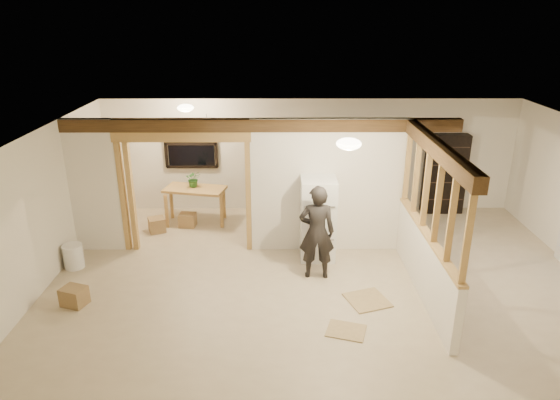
{
  "coord_description": "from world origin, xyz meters",
  "views": [
    {
      "loc": [
        -0.71,
        -7.38,
        4.25
      ],
      "look_at": [
        -0.67,
        0.4,
        1.29
      ],
      "focal_mm": 32.0,
      "sensor_mm": 36.0,
      "label": 1
    }
  ],
  "objects_px": {
    "refrigerator": "(318,219)",
    "work_table": "(196,205)",
    "woman": "(317,232)",
    "bookshelf": "(445,174)",
    "shop_vac": "(108,214)"
  },
  "relations": [
    {
      "from": "refrigerator",
      "to": "work_table",
      "type": "bearing_deg",
      "value": 146.84
    },
    {
      "from": "woman",
      "to": "work_table",
      "type": "xyz_separation_m",
      "value": [
        -2.38,
        2.31,
        -0.43
      ]
    },
    {
      "from": "work_table",
      "to": "bookshelf",
      "type": "height_order",
      "value": "bookshelf"
    },
    {
      "from": "shop_vac",
      "to": "bookshelf",
      "type": "distance_m",
      "value": 7.24
    },
    {
      "from": "work_table",
      "to": "bookshelf",
      "type": "bearing_deg",
      "value": 18.24
    },
    {
      "from": "refrigerator",
      "to": "woman",
      "type": "distance_m",
      "value": 0.72
    },
    {
      "from": "woman",
      "to": "shop_vac",
      "type": "distance_m",
      "value": 4.62
    },
    {
      "from": "refrigerator",
      "to": "shop_vac",
      "type": "height_order",
      "value": "refrigerator"
    },
    {
      "from": "shop_vac",
      "to": "bookshelf",
      "type": "height_order",
      "value": "bookshelf"
    },
    {
      "from": "refrigerator",
      "to": "bookshelf",
      "type": "xyz_separation_m",
      "value": [
        2.95,
        2.19,
        0.13
      ]
    },
    {
      "from": "shop_vac",
      "to": "bookshelf",
      "type": "relative_size",
      "value": 0.37
    },
    {
      "from": "woman",
      "to": "bookshelf",
      "type": "relative_size",
      "value": 0.92
    },
    {
      "from": "shop_vac",
      "to": "bookshelf",
      "type": "bearing_deg",
      "value": 7.29
    },
    {
      "from": "work_table",
      "to": "shop_vac",
      "type": "height_order",
      "value": "work_table"
    },
    {
      "from": "woman",
      "to": "bookshelf",
      "type": "xyz_separation_m",
      "value": [
        3.03,
        2.91,
        0.07
      ]
    }
  ]
}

